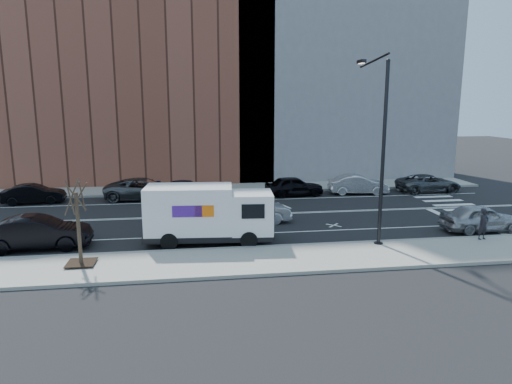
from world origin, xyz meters
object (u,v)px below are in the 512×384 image
object	(u,v)px
fedex_van	(208,213)
near_parked_front	(481,218)
far_parked_b	(34,194)
pedestrian	(483,224)
driving_sedan	(251,211)

from	to	relation	value
fedex_van	near_parked_front	xyz separation A→B (m)	(15.09, -0.02, -0.80)
far_parked_b	pedestrian	xyz separation A→B (m)	(25.79, -12.87, 0.27)
far_parked_b	near_parked_front	size ratio (longest dim) A/B	0.95
driving_sedan	fedex_van	bearing A→B (deg)	135.59
fedex_van	near_parked_front	size ratio (longest dim) A/B	1.50
far_parked_b	driving_sedan	world-z (taller)	driving_sedan
fedex_van	driving_sedan	world-z (taller)	fedex_van
driving_sedan	near_parked_front	size ratio (longest dim) A/B	1.06
far_parked_b	fedex_van	bearing A→B (deg)	-138.88
fedex_van	pedestrian	world-z (taller)	fedex_van
near_parked_front	pedestrian	size ratio (longest dim) A/B	2.72
near_parked_front	pedestrian	xyz separation A→B (m)	(-1.16, -1.87, 0.21)
fedex_van	driving_sedan	bearing A→B (deg)	57.53
pedestrian	far_parked_b	bearing A→B (deg)	139.73
driving_sedan	pedestrian	size ratio (longest dim) A/B	2.88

